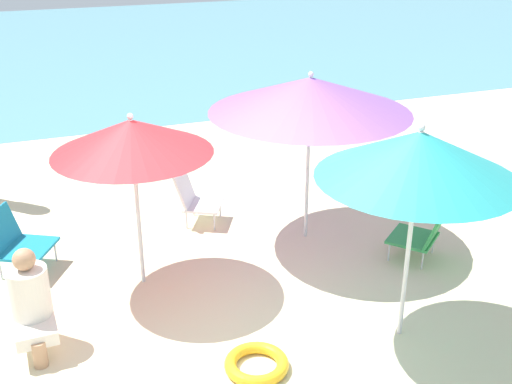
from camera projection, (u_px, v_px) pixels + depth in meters
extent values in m
plane|color=beige|center=(231.00, 328.00, 5.79)|extent=(40.00, 40.00, 0.00)
cube|color=#5693A3|center=(73.00, 47.00, 17.86)|extent=(40.00, 16.00, 0.01)
cylinder|color=silver|center=(137.00, 205.00, 6.18)|extent=(0.04, 0.04, 1.72)
cone|color=red|center=(132.00, 136.00, 5.90)|extent=(1.52, 1.52, 0.33)
sphere|color=silver|center=(130.00, 116.00, 5.82)|extent=(0.06, 0.06, 0.06)
cylinder|color=silver|center=(308.00, 161.00, 7.06)|extent=(0.04, 0.04, 1.88)
cone|color=#8E56C6|center=(310.00, 95.00, 6.76)|extent=(2.19, 2.19, 0.38)
sphere|color=silver|center=(311.00, 74.00, 6.67)|extent=(0.06, 0.06, 0.06)
cylinder|color=silver|center=(409.00, 239.00, 5.34)|extent=(0.04, 0.04, 1.90)
cone|color=teal|center=(419.00, 155.00, 5.04)|extent=(1.65, 1.65, 0.40)
sphere|color=silver|center=(422.00, 127.00, 4.94)|extent=(0.06, 0.06, 0.06)
cube|color=white|center=(203.00, 205.00, 7.67)|extent=(0.59, 0.60, 0.03)
cube|color=white|center=(184.00, 187.00, 7.61)|extent=(0.36, 0.48, 0.43)
cylinder|color=silver|center=(220.00, 209.00, 7.86)|extent=(0.02, 0.02, 0.22)
cylinder|color=silver|center=(214.00, 222.00, 7.53)|extent=(0.02, 0.02, 0.22)
cylinder|color=silver|center=(193.00, 207.00, 7.90)|extent=(0.02, 0.02, 0.22)
cylinder|color=silver|center=(187.00, 220.00, 7.57)|extent=(0.02, 0.02, 0.22)
cube|color=#33934C|center=(412.00, 238.00, 6.89)|extent=(0.68, 0.68, 0.03)
cube|color=#33934C|center=(437.00, 228.00, 6.71)|extent=(0.48, 0.43, 0.36)
cylinder|color=silver|center=(389.00, 252.00, 6.86)|extent=(0.02, 0.02, 0.22)
cylinder|color=silver|center=(401.00, 236.00, 7.19)|extent=(0.02, 0.02, 0.22)
cylinder|color=silver|center=(423.00, 260.00, 6.70)|extent=(0.02, 0.02, 0.22)
cylinder|color=silver|center=(433.00, 244.00, 7.02)|extent=(0.02, 0.02, 0.22)
cube|color=teal|center=(27.00, 248.00, 6.63)|extent=(0.70, 0.72, 0.03)
cube|color=teal|center=(0.00, 230.00, 6.59)|extent=(0.40, 0.56, 0.39)
cylinder|color=silver|center=(55.00, 251.00, 6.86)|extent=(0.02, 0.02, 0.24)
cylinder|color=silver|center=(36.00, 272.00, 6.46)|extent=(0.02, 0.02, 0.24)
cylinder|color=silver|center=(21.00, 248.00, 6.91)|extent=(0.02, 0.02, 0.24)
cylinder|color=silver|center=(0.00, 269.00, 6.51)|extent=(0.02, 0.02, 0.24)
cube|color=silver|center=(36.00, 331.00, 5.35)|extent=(0.35, 0.37, 0.12)
cylinder|color=tan|center=(40.00, 354.00, 5.26)|extent=(0.12, 0.12, 0.24)
cylinder|color=silver|center=(30.00, 295.00, 5.40)|extent=(0.34, 0.34, 0.50)
sphere|color=tan|center=(24.00, 259.00, 5.26)|extent=(0.19, 0.19, 0.19)
torus|color=yellow|center=(257.00, 364.00, 5.25)|extent=(0.54, 0.54, 0.10)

